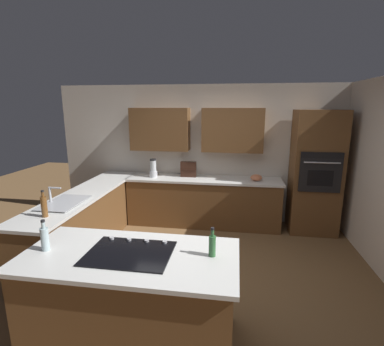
% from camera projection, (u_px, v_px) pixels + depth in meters
% --- Properties ---
extents(ground_plane, '(14.00, 14.00, 0.00)m').
position_uv_depth(ground_plane, '(196.00, 274.00, 3.92)').
color(ground_plane, brown).
extents(wall_back, '(6.00, 0.44, 2.60)m').
position_uv_depth(wall_back, '(207.00, 147.00, 5.58)').
color(wall_back, silver).
rests_on(wall_back, ground).
extents(lower_cabinets_back, '(2.80, 0.60, 0.86)m').
position_uv_depth(lower_cabinets_back, '(203.00, 202.00, 5.50)').
color(lower_cabinets_back, brown).
rests_on(lower_cabinets_back, ground).
extents(countertop_back, '(2.84, 0.64, 0.04)m').
position_uv_depth(countertop_back, '(204.00, 179.00, 5.40)').
color(countertop_back, silver).
rests_on(countertop_back, lower_cabinets_back).
extents(lower_cabinets_side, '(0.60, 2.90, 0.86)m').
position_uv_depth(lower_cabinets_side, '(87.00, 220.00, 4.63)').
color(lower_cabinets_side, brown).
rests_on(lower_cabinets_side, ground).
extents(countertop_side, '(0.64, 2.94, 0.04)m').
position_uv_depth(countertop_side, '(85.00, 193.00, 4.53)').
color(countertop_side, silver).
rests_on(countertop_side, lower_cabinets_side).
extents(island_base, '(1.88, 0.86, 0.86)m').
position_uv_depth(island_base, '(132.00, 299.00, 2.74)').
color(island_base, brown).
rests_on(island_base, ground).
extents(island_top, '(1.96, 0.94, 0.04)m').
position_uv_depth(island_top, '(130.00, 256.00, 2.63)').
color(island_top, silver).
rests_on(island_top, island_base).
extents(wall_oven, '(0.80, 0.66, 2.15)m').
position_uv_depth(wall_oven, '(315.00, 173.00, 5.06)').
color(wall_oven, brown).
rests_on(wall_oven, ground).
extents(sink_unit, '(0.46, 0.70, 0.23)m').
position_uv_depth(sink_unit, '(64.00, 202.00, 3.98)').
color(sink_unit, '#515456').
rests_on(sink_unit, countertop_side).
extents(cooktop, '(0.76, 0.56, 0.03)m').
position_uv_depth(cooktop, '(130.00, 253.00, 2.63)').
color(cooktop, black).
rests_on(cooktop, island_top).
extents(blender, '(0.15, 0.15, 0.34)m').
position_uv_depth(blender, '(153.00, 169.00, 5.47)').
color(blender, silver).
rests_on(blender, countertop_back).
extents(mixing_bowl, '(0.21, 0.21, 0.11)m').
position_uv_depth(mixing_bowl, '(256.00, 178.00, 5.20)').
color(mixing_bowl, '#CC724C').
rests_on(mixing_bowl, countertop_back).
extents(spice_rack, '(0.29, 0.11, 0.29)m').
position_uv_depth(spice_rack, '(188.00, 169.00, 5.48)').
color(spice_rack, '#381E14').
rests_on(spice_rack, countertop_back).
extents(dish_soap_bottle, '(0.07, 0.07, 0.33)m').
position_uv_depth(dish_soap_bottle, '(44.00, 206.00, 3.49)').
color(dish_soap_bottle, brown).
rests_on(dish_soap_bottle, countertop_side).
extents(oil_bottle, '(0.07, 0.07, 0.30)m').
position_uv_depth(oil_bottle, '(45.00, 238.00, 2.68)').
color(oil_bottle, silver).
rests_on(oil_bottle, island_top).
extents(second_bottle, '(0.06, 0.06, 0.27)m').
position_uv_depth(second_bottle, '(212.00, 245.00, 2.57)').
color(second_bottle, '#336B38').
rests_on(second_bottle, island_top).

